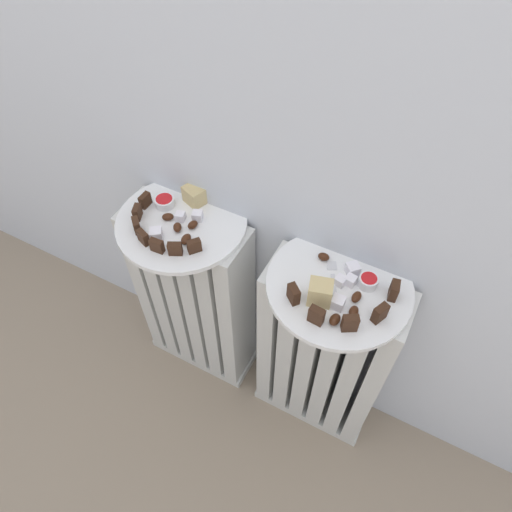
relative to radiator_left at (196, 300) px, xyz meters
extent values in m
plane|color=gray|center=(0.19, -0.28, -0.30)|extent=(6.00, 6.00, 0.00)
cube|color=silver|center=(0.00, 0.00, -0.29)|extent=(0.33, 0.13, 0.03)
cube|color=silver|center=(-0.14, 0.00, 0.02)|extent=(0.04, 0.13, 0.58)
cube|color=silver|center=(-0.08, 0.00, 0.02)|extent=(0.04, 0.13, 0.58)
cube|color=silver|center=(-0.03, 0.00, 0.02)|extent=(0.04, 0.13, 0.58)
cube|color=silver|center=(0.03, 0.00, 0.02)|extent=(0.04, 0.13, 0.58)
cube|color=silver|center=(0.08, 0.00, 0.02)|extent=(0.04, 0.13, 0.58)
cube|color=silver|center=(0.14, 0.00, 0.02)|extent=(0.04, 0.13, 0.58)
cube|color=silver|center=(0.38, 0.00, -0.29)|extent=(0.33, 0.13, 0.03)
cube|color=silver|center=(0.25, 0.00, 0.02)|extent=(0.04, 0.13, 0.58)
cube|color=silver|center=(0.30, 0.00, 0.02)|extent=(0.04, 0.13, 0.58)
cube|color=silver|center=(0.36, 0.00, 0.02)|extent=(0.04, 0.13, 0.58)
cube|color=silver|center=(0.41, 0.00, 0.02)|extent=(0.04, 0.13, 0.58)
cube|color=silver|center=(0.46, 0.00, 0.02)|extent=(0.04, 0.13, 0.58)
cube|color=silver|center=(0.52, 0.00, 0.02)|extent=(0.04, 0.13, 0.58)
cylinder|color=white|center=(0.00, 0.00, 0.32)|extent=(0.30, 0.30, 0.01)
cylinder|color=white|center=(0.38, 0.00, 0.32)|extent=(0.30, 0.30, 0.01)
cube|color=#382114|center=(-0.10, 0.00, 0.34)|extent=(0.01, 0.03, 0.03)
cube|color=#382114|center=(-0.09, -0.04, 0.34)|extent=(0.02, 0.03, 0.03)
cube|color=#382114|center=(-0.07, -0.07, 0.34)|extent=(0.03, 0.03, 0.03)
cube|color=#382114|center=(-0.03, -0.09, 0.34)|extent=(0.03, 0.02, 0.03)
cube|color=#382114|center=(0.01, -0.10, 0.34)|extent=(0.03, 0.02, 0.03)
cube|color=#382114|center=(0.04, -0.09, 0.34)|extent=(0.03, 0.03, 0.03)
cube|color=#382114|center=(0.08, -0.06, 0.34)|extent=(0.03, 0.03, 0.03)
cube|color=tan|center=(0.00, 0.06, 0.34)|extent=(0.06, 0.05, 0.04)
cube|color=white|center=(0.00, 0.00, 0.33)|extent=(0.03, 0.03, 0.02)
cube|color=white|center=(0.03, 0.02, 0.33)|extent=(0.03, 0.03, 0.02)
cube|color=white|center=(-0.02, -0.07, 0.34)|extent=(0.04, 0.04, 0.03)
ellipsoid|color=#3D1E0F|center=(0.04, -0.01, 0.33)|extent=(0.02, 0.03, 0.02)
ellipsoid|color=#3D1E0F|center=(-0.03, -0.01, 0.33)|extent=(0.03, 0.03, 0.01)
ellipsoid|color=#3D1E0F|center=(0.05, -0.05, 0.33)|extent=(0.02, 0.03, 0.02)
ellipsoid|color=#3D1E0F|center=(0.01, -0.03, 0.33)|extent=(0.03, 0.03, 0.02)
cylinder|color=white|center=(-0.06, 0.02, 0.33)|extent=(0.05, 0.05, 0.02)
cylinder|color=red|center=(-0.06, 0.02, 0.34)|extent=(0.04, 0.04, 0.01)
cube|color=#382114|center=(0.32, -0.08, 0.34)|extent=(0.03, 0.03, 0.04)
cube|color=#382114|center=(0.37, -0.10, 0.34)|extent=(0.03, 0.02, 0.04)
cube|color=#382114|center=(0.44, -0.09, 0.34)|extent=(0.03, 0.03, 0.04)
cube|color=#382114|center=(0.48, -0.04, 0.34)|extent=(0.03, 0.03, 0.04)
cube|color=#382114|center=(0.49, 0.02, 0.34)|extent=(0.02, 0.03, 0.04)
cube|color=tan|center=(0.36, -0.06, 0.35)|extent=(0.05, 0.05, 0.05)
cube|color=white|center=(0.38, 0.00, 0.33)|extent=(0.02, 0.02, 0.02)
cube|color=white|center=(0.40, 0.01, 0.33)|extent=(0.02, 0.02, 0.02)
cube|color=white|center=(0.40, -0.05, 0.34)|extent=(0.02, 0.02, 0.02)
cube|color=white|center=(0.39, 0.04, 0.34)|extent=(0.04, 0.04, 0.02)
ellipsoid|color=#3D1E0F|center=(0.42, -0.02, 0.33)|extent=(0.02, 0.03, 0.01)
ellipsoid|color=#3D1E0F|center=(0.43, -0.05, 0.33)|extent=(0.02, 0.03, 0.01)
ellipsoid|color=#3D1E0F|center=(0.41, -0.09, 0.33)|extent=(0.02, 0.03, 0.02)
ellipsoid|color=#3D1E0F|center=(0.33, 0.04, 0.33)|extent=(0.03, 0.02, 0.02)
cylinder|color=white|center=(0.43, 0.02, 0.33)|extent=(0.04, 0.04, 0.02)
cylinder|color=red|center=(0.43, 0.02, 0.34)|extent=(0.03, 0.03, 0.01)
cube|color=silver|center=(0.38, -0.01, 0.33)|extent=(0.04, 0.06, 0.00)
cube|color=silver|center=(0.35, 0.03, 0.33)|extent=(0.03, 0.03, 0.00)
camera|label=1|loc=(0.48, -0.56, 1.08)|focal=32.23mm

